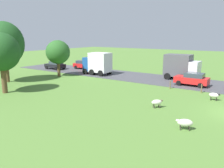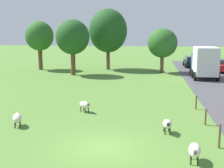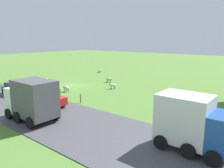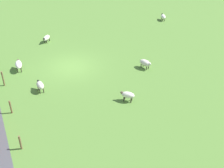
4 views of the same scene
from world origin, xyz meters
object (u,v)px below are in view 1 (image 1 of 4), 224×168
Objects in this scene: car_4 at (55,65)px; tree_1 at (1,52)px; tree_3 at (58,52)px; car_3 at (84,65)px; truck_0 at (181,66)px; tree_2 at (4,44)px; truck_1 at (98,63)px; car_0 at (192,79)px; sheep_1 at (214,95)px; sheep_3 at (185,123)px; sheep_5 at (157,102)px.

tree_1 is at bearing -150.05° from car_4.
car_3 is at bearing 11.31° from tree_3.
tree_1 is 1.39× the size of truck_0.
truck_0 is at bearing -51.87° from tree_2.
tree_2 is at bearing -163.52° from car_4.
car_0 is (0.15, -15.37, -1.01)m from truck_1.
tree_2 is at bearing 104.13° from sheep_1.
truck_1 reaches higher than car_4.
car_0 reaches higher than sheep_3.
sheep_1 is 0.19× the size of tree_3.
sheep_3 is at bearing -116.20° from car_4.
car_0 is 21.57m from car_3.
car_3 is (-0.15, 18.77, -1.08)m from truck_0.
truck_0 is at bearing 18.59° from sheep_3.
tree_3 is at bearing 15.34° from tree_1.
truck_0 is (14.39, 2.44, 1.45)m from sheep_5.
truck_1 reaches higher than sheep_3.
car_4 is (-3.48, 23.16, -1.11)m from truck_0.
sheep_3 is 0.21× the size of tree_3.
car_4 is at bearing 90.29° from car_0.
tree_3 reaches higher than sheep_5.
car_3 is at bearing 90.46° from truck_0.
car_3 reaches higher than sheep_3.
truck_0 reaches higher than truck_1.
truck_0 is 1.17× the size of car_0.
car_4 is at bearing 29.95° from tree_1.
tree_3 is at bearing 88.04° from sheep_1.
tree_2 is 1.86× the size of truck_1.
tree_1 is 23.93m from truck_0.
tree_2 is (-1.02, 22.07, 4.81)m from sheep_5.
truck_0 reaches higher than car_4.
car_3 is 1.15× the size of car_4.
tree_2 reaches higher than sheep_1.
sheep_5 is at bearing 179.35° from car_0.
sheep_3 is 0.27× the size of car_3.
car_3 is (15.26, -0.87, -4.45)m from tree_2.
tree_3 is at bearing -127.63° from car_4.
sheep_5 is 0.15× the size of tree_1.
tree_2 is at bearing 118.52° from car_0.
tree_3 reaches higher than sheep_3.
car_0 is at bearing -46.70° from tree_1.
car_3 is (14.24, 21.21, 0.37)m from sheep_5.
tree_3 is (6.30, 19.62, 3.30)m from sheep_5.
car_3 is (3.20, 21.33, -0.03)m from car_0.
truck_0 reaches higher than sheep_3.
tree_2 is at bearing 150.17° from truck_1.
truck_0 is 23.45m from car_4.
sheep_5 is at bearing 145.24° from sheep_1.
tree_1 reaches higher than sheep_1.
tree_3 is at bearing 67.21° from sheep_3.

